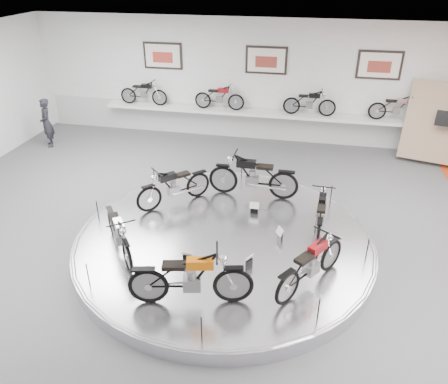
% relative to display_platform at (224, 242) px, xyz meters
% --- Properties ---
extents(floor, '(16.00, 16.00, 0.00)m').
position_rel_display_platform_xyz_m(floor, '(0.00, -0.30, -0.15)').
color(floor, '#505053').
rests_on(floor, ground).
extents(ceiling, '(16.00, 16.00, 0.00)m').
position_rel_display_platform_xyz_m(ceiling, '(0.00, -0.30, 3.85)').
color(ceiling, white).
rests_on(ceiling, wall_back).
extents(wall_back, '(16.00, 0.00, 16.00)m').
position_rel_display_platform_xyz_m(wall_back, '(0.00, 6.70, 1.85)').
color(wall_back, white).
rests_on(wall_back, floor).
extents(dado_band, '(15.68, 0.04, 1.10)m').
position_rel_display_platform_xyz_m(dado_band, '(0.00, 6.68, 0.40)').
color(dado_band, '#BCBCBA').
rests_on(dado_band, floor).
extents(display_platform, '(6.40, 6.40, 0.30)m').
position_rel_display_platform_xyz_m(display_platform, '(0.00, 0.00, 0.00)').
color(display_platform, silver).
rests_on(display_platform, floor).
extents(platform_rim, '(6.40, 6.40, 0.10)m').
position_rel_display_platform_xyz_m(platform_rim, '(0.00, 0.00, 0.12)').
color(platform_rim, '#B2B2BA').
rests_on(platform_rim, display_platform).
extents(shelf, '(11.00, 0.55, 0.10)m').
position_rel_display_platform_xyz_m(shelf, '(0.00, 6.40, 0.85)').
color(shelf, silver).
rests_on(shelf, wall_back).
extents(poster_left, '(1.35, 0.06, 0.88)m').
position_rel_display_platform_xyz_m(poster_left, '(-3.50, 6.66, 2.55)').
color(poster_left, white).
rests_on(poster_left, wall_back).
extents(poster_center, '(1.35, 0.06, 0.88)m').
position_rel_display_platform_xyz_m(poster_center, '(0.00, 6.66, 2.55)').
color(poster_center, white).
rests_on(poster_center, wall_back).
extents(poster_right, '(1.35, 0.06, 0.88)m').
position_rel_display_platform_xyz_m(poster_right, '(3.50, 6.66, 2.55)').
color(poster_right, white).
rests_on(poster_right, wall_back).
extents(display_panel, '(2.56, 1.52, 2.30)m').
position_rel_display_platform_xyz_m(display_panel, '(5.60, 5.80, 1.10)').
color(display_panel, '#967761').
rests_on(display_panel, floor).
extents(shelf_bike_a, '(1.22, 0.43, 0.73)m').
position_rel_display_platform_xyz_m(shelf_bike_a, '(-4.20, 6.40, 1.27)').
color(shelf_bike_a, black).
rests_on(shelf_bike_a, shelf).
extents(shelf_bike_b, '(1.22, 0.43, 0.73)m').
position_rel_display_platform_xyz_m(shelf_bike_b, '(-1.50, 6.40, 1.27)').
color(shelf_bike_b, maroon).
rests_on(shelf_bike_b, shelf).
extents(shelf_bike_c, '(1.22, 0.43, 0.73)m').
position_rel_display_platform_xyz_m(shelf_bike_c, '(1.50, 6.40, 1.27)').
color(shelf_bike_c, black).
rests_on(shelf_bike_c, shelf).
extents(shelf_bike_d, '(1.22, 0.43, 0.73)m').
position_rel_display_platform_xyz_m(shelf_bike_d, '(4.20, 6.40, 1.27)').
color(shelf_bike_d, '#A09FA4').
rests_on(shelf_bike_d, shelf).
extents(bike_a, '(0.59, 1.53, 0.89)m').
position_rel_display_platform_xyz_m(bike_a, '(2.01, 0.72, 0.59)').
color(bike_a, black).
rests_on(bike_a, display_platform).
extents(bike_b, '(1.92, 0.70, 1.12)m').
position_rel_display_platform_xyz_m(bike_b, '(0.34, 1.94, 0.71)').
color(bike_b, black).
rests_on(bike_b, display_platform).
extents(bike_c, '(1.59, 1.60, 0.98)m').
position_rel_display_platform_xyz_m(bike_c, '(-1.47, 1.15, 0.64)').
color(bike_c, black).
rests_on(bike_c, display_platform).
extents(bike_d, '(1.43, 1.62, 0.95)m').
position_rel_display_platform_xyz_m(bike_d, '(-1.95, -1.00, 0.62)').
color(bike_d, '#A09FA4').
rests_on(bike_d, display_platform).
extents(bike_e, '(1.93, 1.03, 1.08)m').
position_rel_display_platform_xyz_m(bike_e, '(-0.14, -2.11, 0.69)').
color(bike_e, '#D46209').
rests_on(bike_e, display_platform).
extents(bike_f, '(1.42, 1.72, 0.98)m').
position_rel_display_platform_xyz_m(bike_f, '(1.86, -1.23, 0.64)').
color(bike_f, maroon).
rests_on(bike_f, display_platform).
extents(visitor, '(0.66, 0.70, 1.61)m').
position_rel_display_platform_xyz_m(visitor, '(-6.95, 4.56, 0.66)').
color(visitor, black).
rests_on(visitor, floor).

